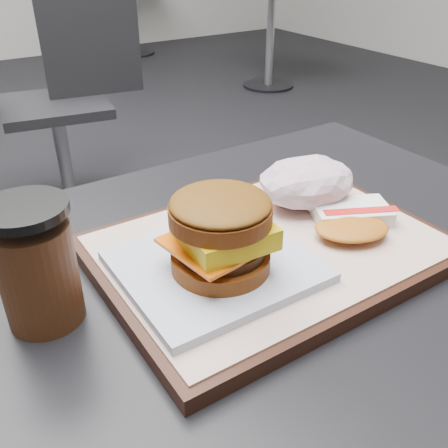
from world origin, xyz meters
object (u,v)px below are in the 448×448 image
hash_brown (351,219)px  neighbor_chair (69,91)px  serving_tray (270,249)px  crumpled_wrapper (307,182)px  coffee_cup (37,269)px  breakfast_sandwich (219,241)px  customer_table (259,373)px

hash_brown → neighbor_chair: size_ratio=0.15×
serving_tray → neighbor_chair: 1.76m
crumpled_wrapper → coffee_cup: bearing=-177.5°
serving_tray → breakfast_sandwich: bearing=-166.5°
coffee_cup → neighbor_chair: 1.79m
breakfast_sandwich → crumpled_wrapper: breakfast_sandwich is taller
customer_table → coffee_cup: size_ratio=6.45×
customer_table → serving_tray: bearing=3.8°
neighbor_chair → coffee_cup: bearing=-107.5°
breakfast_sandwich → hash_brown: 0.18m
breakfast_sandwich → coffee_cup: (-0.16, 0.05, -0.00)m
hash_brown → coffee_cup: (-0.34, 0.06, 0.03)m
crumpled_wrapper → neighbor_chair: (0.19, 1.67, -0.31)m
customer_table → breakfast_sandwich: breakfast_sandwich is taller
serving_tray → breakfast_sandwich: 0.10m
serving_tray → hash_brown: (0.10, -0.03, 0.02)m
serving_tray → crumpled_wrapper: (0.10, 0.05, 0.04)m
serving_tray → hash_brown: bearing=-14.6°
customer_table → crumpled_wrapper: bearing=26.0°
breakfast_sandwich → crumpled_wrapper: 0.19m
breakfast_sandwich → coffee_cup: coffee_cup is taller
breakfast_sandwich → neighbor_chair: breakfast_sandwich is taller
crumpled_wrapper → hash_brown: bearing=-87.9°
customer_table → hash_brown: hash_brown is taller
serving_tray → breakfast_sandwich: size_ratio=1.99×
crumpled_wrapper → neighbor_chair: neighbor_chair is taller
serving_tray → hash_brown: hash_brown is taller
serving_tray → customer_table: bearing=-176.2°
breakfast_sandwich → neighbor_chair: size_ratio=0.22×
customer_table → neighbor_chair: neighbor_chair is taller
coffee_cup → hash_brown: bearing=-10.1°
hash_brown → crumpled_wrapper: (-0.00, 0.08, 0.02)m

